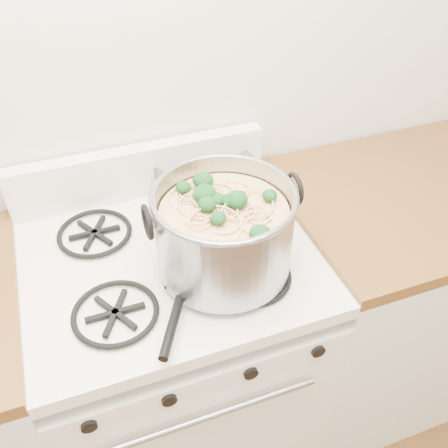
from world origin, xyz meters
The scene contains 6 objects.
gas_range centered at (0.00, 1.26, 0.44)m, with size 0.76×0.66×0.92m.
counter_left centered at (-0.51, 1.26, 0.46)m, with size 0.25×0.65×0.92m.
counter_right centered at (0.88, 1.26, 0.46)m, with size 1.00×0.65×0.92m.
stock_pot centered at (0.12, 1.17, 1.03)m, with size 0.37×0.34×0.23m.
spatula centered at (0.02, 1.16, 0.94)m, with size 0.29×0.31×0.02m, color black, non-canonical shape.
glass_bowl centered at (0.18, 1.46, 0.94)m, with size 0.12×0.12×0.03m, color white.
Camera 1 is at (-0.19, 0.33, 1.81)m, focal length 40.00 mm.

